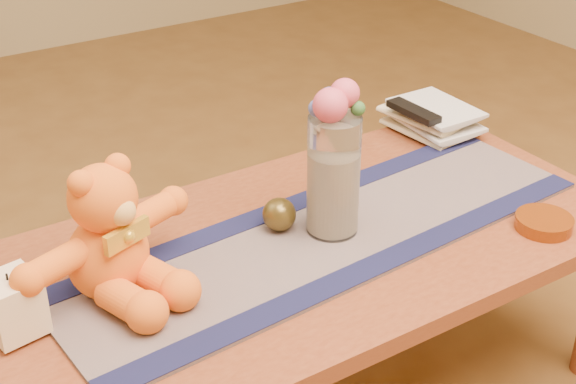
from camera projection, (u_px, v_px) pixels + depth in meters
coffee_table_top at (308, 247)px, 1.72m from camera, size 1.40×0.70×0.04m
table_leg_br at (435, 200)px, 2.35m from camera, size 0.07×0.07×0.41m
persian_runner at (329, 236)px, 1.72m from camera, size 1.22×0.43×0.01m
runner_border_near at (375, 265)px, 1.62m from camera, size 1.20×0.14×0.00m
runner_border_far at (288, 206)px, 1.82m from camera, size 1.20×0.14×0.00m
teddy_bear at (105, 230)px, 1.49m from camera, size 0.45×0.41×0.25m
pillar_candle at (13, 305)px, 1.41m from camera, size 0.10×0.10×0.11m
candle_wick at (7, 277)px, 1.38m from camera, size 0.00×0.00×0.01m
glass_vase at (333, 176)px, 1.67m from camera, size 0.11×0.11×0.26m
potpourri_fill at (333, 192)px, 1.69m from camera, size 0.09×0.09×0.18m
rose_left at (330, 105)px, 1.57m from camera, size 0.07×0.07×0.07m
rose_right at (345, 93)px, 1.60m from camera, size 0.06×0.06×0.06m
blue_flower_back at (330, 98)px, 1.62m from camera, size 0.04×0.04×0.04m
blue_flower_side at (317, 108)px, 1.60m from camera, size 0.04×0.04×0.04m
leaf_sprig at (358, 108)px, 1.60m from camera, size 0.03×0.03×0.03m
bronze_ball at (279, 214)px, 1.72m from camera, size 0.09×0.09×0.07m
book_bottom at (409, 136)px, 2.13m from camera, size 0.19×0.24×0.02m
book_lower at (412, 130)px, 2.12m from camera, size 0.17×0.23×0.02m
book_upper at (407, 123)px, 2.11m from camera, size 0.20×0.25×0.02m
book_top at (412, 116)px, 2.10m from camera, size 0.17×0.22×0.02m
tv_remote at (414, 111)px, 2.08m from camera, size 0.05×0.16×0.02m
amber_dish at (544, 223)px, 1.75m from camera, size 0.14×0.14×0.03m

